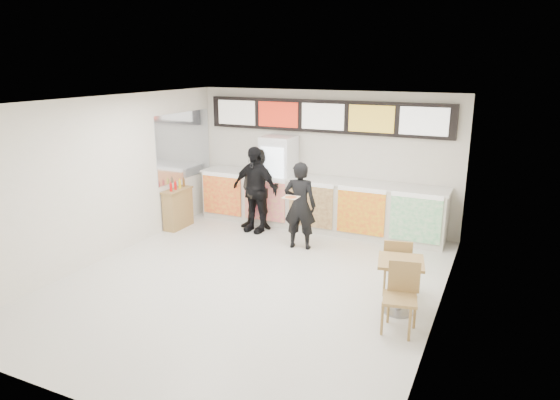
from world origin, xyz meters
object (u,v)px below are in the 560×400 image
Objects in this scene: service_counter at (317,204)px; cafe_table at (400,276)px; condiment_ledge at (178,208)px; customer_mid at (255,189)px; drinks_fridge at (278,180)px; customer_left at (259,190)px; customer_main at (300,206)px.

service_counter is 3.27× the size of cafe_table.
cafe_table is 1.61× the size of condiment_ledge.
service_counter reaches higher than cafe_table.
service_counter is at bearing 38.26° from customer_mid.
customer_mid is at bearing -148.68° from service_counter.
drinks_fridge is 0.60m from customer_left.
condiment_ledge is at bearing -10.42° from customer_main.
customer_main is at bearing 130.09° from cafe_table.
condiment_ledge is at bearing -146.63° from drinks_fridge.
condiment_ledge is (-1.69, -0.68, -0.44)m from customer_left.
cafe_table is (2.47, -3.07, -0.01)m from service_counter.
customer_mid is at bearing 134.86° from cafe_table.
customer_mid is at bearing -107.51° from drinks_fridge.
condiment_ledge is at bearing -155.72° from customer_mid.
customer_main reaches higher than service_counter.
customer_main is 1.03× the size of cafe_table.
drinks_fridge is 1.65m from customer_main.
drinks_fridge is 4.62m from cafe_table.
service_counter is at bearing -94.49° from customer_main.
service_counter is 1.30m from customer_left.
customer_left is at bearing -154.40° from service_counter.
service_counter is 3.19× the size of customer_main.
condiment_ledge reaches higher than cafe_table.
customer_left reaches higher than customer_main.
drinks_fridge reaches higher than cafe_table.
customer_mid is (-1.16, -0.71, 0.36)m from service_counter.
customer_left is 1.70× the size of condiment_ledge.
condiment_ledge is (-5.29, 1.85, -0.11)m from cafe_table.
drinks_fridge is 0.76m from customer_mid.
service_counter is 3.94m from cafe_table.
condiment_ledge is (-1.66, -0.52, -0.48)m from customer_mid.
customer_mid reaches higher than condiment_ledge.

